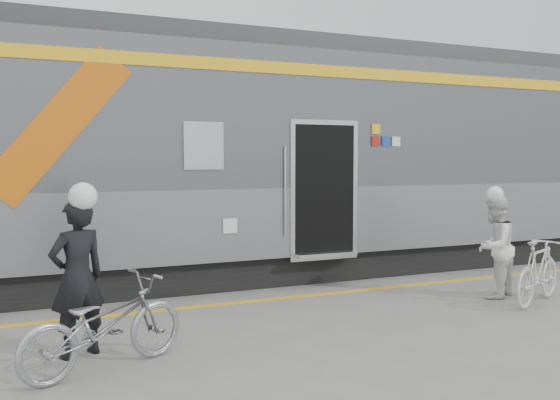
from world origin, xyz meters
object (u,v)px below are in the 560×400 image
bicycle_left (104,325)px  bicycle_right (538,272)px  man (77,278)px  woman (494,247)px

bicycle_left → bicycle_right: size_ratio=1.13×
man → woman: bearing=160.6°
man → bicycle_right: 6.21m
man → woman: 5.91m
bicycle_left → woman: size_ratio=1.14×
bicycle_left → bicycle_right: bearing=-109.4°
bicycle_left → woman: (5.70, 0.90, 0.30)m
woman → bicycle_right: (0.30, -0.55, -0.30)m
bicycle_left → bicycle_right: bicycle_right is taller
bicycle_left → man: bearing=-2.7°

